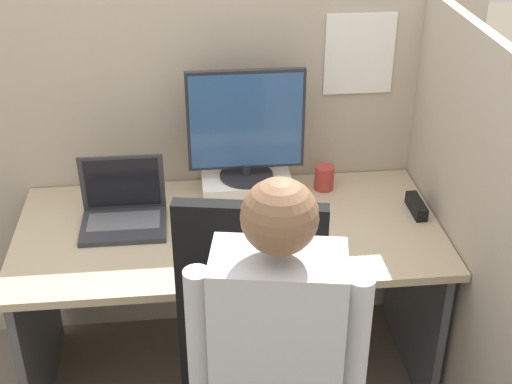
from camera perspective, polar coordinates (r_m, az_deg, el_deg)
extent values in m
cube|color=tan|center=(2.95, -2.74, 1.61)|extent=(2.05, 0.04, 1.47)
cube|color=white|center=(2.81, 8.28, 10.86)|extent=(0.27, 0.01, 0.32)
cube|color=#F4EA66|center=(2.81, -0.79, 6.82)|extent=(0.08, 0.01, 0.08)
cube|color=#EA9EC6|center=(2.83, 0.26, 5.83)|extent=(0.09, 0.01, 0.09)
cube|color=tan|center=(2.70, 15.14, -2.32)|extent=(0.04, 1.40, 1.47)
cube|color=tan|center=(2.62, -2.18, -3.13)|extent=(1.55, 0.75, 0.03)
cube|color=#4C4C51|center=(2.89, -17.06, -9.82)|extent=(0.03, 0.64, 0.69)
cube|color=#4C4C51|center=(2.96, 12.57, -8.11)|extent=(0.03, 0.64, 0.69)
cube|color=white|center=(2.80, -0.76, 0.51)|extent=(0.35, 0.22, 0.08)
cylinder|color=#232328|center=(2.78, -0.77, 1.34)|extent=(0.21, 0.21, 0.01)
cylinder|color=#232328|center=(2.76, -0.77, 1.83)|extent=(0.04, 0.04, 0.04)
cube|color=#232328|center=(2.68, -0.81, 5.77)|extent=(0.44, 0.02, 0.39)
cube|color=#2D5184|center=(2.67, -0.79, 5.66)|extent=(0.42, 0.00, 0.37)
cube|color=#2D2D33|center=(2.64, -10.52, -2.69)|extent=(0.31, 0.23, 0.02)
cube|color=#5B5B60|center=(2.65, -10.52, -2.29)|extent=(0.26, 0.13, 0.00)
cube|color=#2D2D33|center=(2.67, -10.64, 0.76)|extent=(0.31, 0.03, 0.23)
cube|color=black|center=(2.67, -10.64, 0.70)|extent=(0.27, 0.02, 0.20)
ellipsoid|color=gray|center=(2.50, -5.76, -4.10)|extent=(0.08, 0.05, 0.03)
cube|color=black|center=(2.76, 12.71, -1.12)|extent=(0.04, 0.16, 0.05)
cone|color=orange|center=(2.39, 0.01, -5.44)|extent=(0.05, 0.12, 0.05)
cylinder|color=green|center=(2.45, -0.17, -4.49)|extent=(0.03, 0.02, 0.03)
cube|color=black|center=(2.14, -0.45, -8.66)|extent=(0.44, 0.13, 0.66)
cube|color=#B2B2B7|center=(1.91, 1.70, -11.99)|extent=(0.37, 0.26, 0.55)
sphere|color=brown|center=(1.68, 1.90, -1.97)|extent=(0.19, 0.19, 0.19)
cylinder|color=#B2B2B7|center=(1.92, -4.53, -11.66)|extent=(0.07, 0.07, 0.44)
cylinder|color=#B2B2B7|center=(1.91, 7.98, -12.17)|extent=(0.07, 0.07, 0.44)
cylinder|color=#A3332D|center=(2.85, 5.47, 1.15)|extent=(0.08, 0.08, 0.10)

